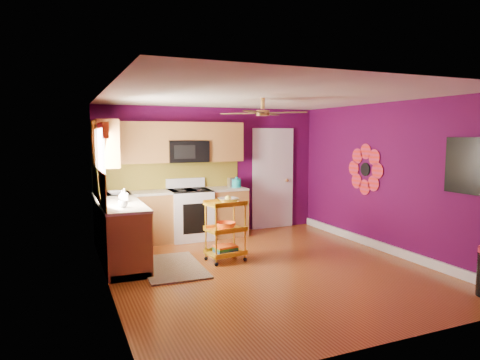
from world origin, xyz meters
name	(u,v)px	position (x,y,z in m)	size (l,w,h in m)	color
ground	(268,268)	(0.00, 0.00, 0.00)	(5.00, 5.00, 0.00)	brown
room_envelope	(270,158)	(0.03, 0.00, 1.63)	(4.54, 5.04, 2.52)	#4F0940
lower_cabinets	(151,223)	(-1.35, 1.82, 0.43)	(2.81, 2.31, 0.94)	brown
electric_range	(190,214)	(-0.55, 2.17, 0.48)	(0.76, 0.66, 1.13)	white
upper_cabinetry	(152,144)	(-1.24, 2.17, 1.80)	(2.80, 2.30, 1.26)	brown
left_window	(100,150)	(-2.22, 1.05, 1.74)	(0.08, 1.35, 1.08)	white
panel_door	(273,180)	(1.35, 2.47, 1.02)	(0.95, 0.11, 2.15)	white
right_wall_art	(405,168)	(2.23, -0.34, 1.44)	(0.04, 2.74, 1.04)	black
ceiling_fan	(263,112)	(0.00, 0.20, 2.29)	(1.01, 1.01, 0.26)	#BF8C3F
shag_rug	(172,267)	(-1.30, 0.57, 0.01)	(0.85, 1.39, 0.02)	black
rolling_cart	(226,228)	(-0.44, 0.59, 0.53)	(0.62, 0.48, 1.03)	yellow
teal_kettle	(236,183)	(0.40, 2.17, 1.02)	(0.18, 0.18, 0.21)	#16A1A7
toaster	(234,182)	(0.37, 2.25, 1.03)	(0.22, 0.15, 0.18)	beige
soap_bottle_a	(124,195)	(-1.88, 1.15, 1.04)	(0.09, 0.10, 0.21)	#EA3F72
soap_bottle_b	(122,195)	(-1.89, 1.31, 1.02)	(0.13, 0.13, 0.16)	white
counter_dish	(115,193)	(-1.91, 2.03, 0.97)	(0.26, 0.26, 0.06)	white
counter_cup	(123,204)	(-1.98, 0.61, 0.99)	(0.13, 0.13, 0.11)	white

